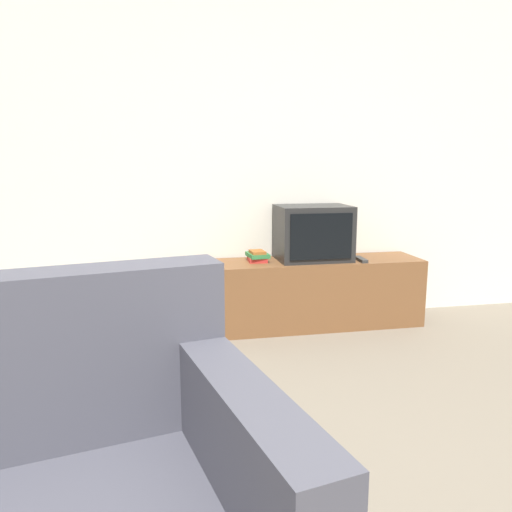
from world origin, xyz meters
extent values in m
cube|color=silver|center=(0.00, 3.03, 1.30)|extent=(9.00, 0.06, 2.60)
cube|color=brown|center=(0.54, 2.76, 0.26)|extent=(1.76, 0.44, 0.52)
cube|color=black|center=(0.58, 2.78, 0.73)|extent=(0.55, 0.39, 0.42)
cube|color=black|center=(0.58, 2.58, 0.73)|extent=(0.47, 0.01, 0.34)
cube|color=#B72D28|center=(0.15, 2.79, 0.54)|extent=(0.14, 0.17, 0.03)
cube|color=#2D753D|center=(0.15, 2.80, 0.57)|extent=(0.16, 0.21, 0.03)
cube|color=#995623|center=(0.14, 2.78, 0.59)|extent=(0.11, 0.15, 0.02)
cube|color=#2D2D2D|center=(0.92, 2.65, 0.53)|extent=(0.06, 0.19, 0.02)
camera|label=1|loc=(-0.59, -0.83, 1.26)|focal=35.00mm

